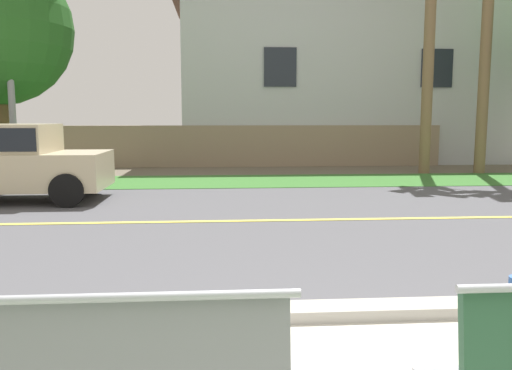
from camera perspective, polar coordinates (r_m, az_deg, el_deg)
The scene contains 8 objects.
ground_plane at distance 9.95m, azimuth -0.48°, elevation -2.27°, with size 140.00×140.00×0.00m, color #665B4C.
curb_edge at distance 4.49m, azimuth 4.31°, elevation -13.73°, with size 44.00×0.30×0.11m, color #ADA89E.
street_asphalt at distance 8.48m, azimuth 0.17°, elevation -3.94°, with size 52.00×8.00×0.01m, color #515156.
road_centre_line at distance 8.48m, azimuth 0.17°, elevation -3.91°, with size 48.00×0.14×0.01m, color #E0CC4C.
far_verge_grass at distance 13.72m, azimuth -1.51°, elevation 0.43°, with size 48.00×2.80×0.02m, color #38702D.
streetlamp at distance 14.48m, azimuth -25.21°, elevation 15.32°, with size 0.24×2.10×6.68m.
garden_wall at distance 17.88m, azimuth -0.41°, elevation 4.28°, with size 13.00×0.36×1.40m, color gray.
house_across_street at distance 21.63m, azimuth 8.92°, elevation 11.86°, with size 13.02×6.91×6.69m.
Camera 1 is at (-0.63, -1.79, 1.67)m, focal length 36.62 mm.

